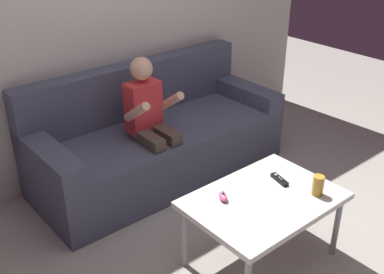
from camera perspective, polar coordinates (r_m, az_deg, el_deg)
name	(u,v)px	position (r m, az deg, el deg)	size (l,w,h in m)	color
ground_plane	(260,264)	(2.99, 8.32, -15.12)	(8.57, 8.57, 0.00)	#9E998E
wall_back	(103,12)	(3.61, -10.86, 14.77)	(4.28, 0.05, 2.50)	beige
couch	(156,140)	(3.70, -4.41, -0.32)	(1.98, 0.80, 0.86)	#474C60
person_seated_on_couch	(151,120)	(3.35, -5.01, 2.09)	(0.35, 0.43, 1.02)	#4C4238
coffee_table	(264,203)	(2.77, 8.74, -8.03)	(0.88, 0.62, 0.46)	beige
game_remote_black_near_edge	(279,179)	(2.90, 10.63, -5.12)	(0.07, 0.14, 0.03)	black
nunchuk_pink	(223,197)	(2.69, 3.80, -7.28)	(0.08, 0.10, 0.05)	pink
soda_can	(318,185)	(2.80, 15.13, -5.73)	(0.07, 0.07, 0.12)	#B78C2D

